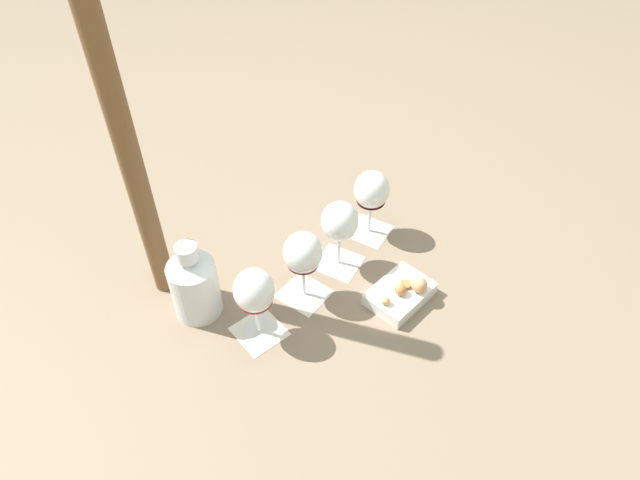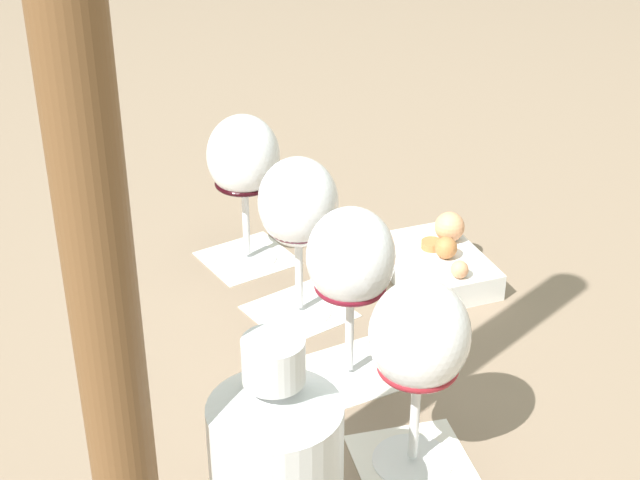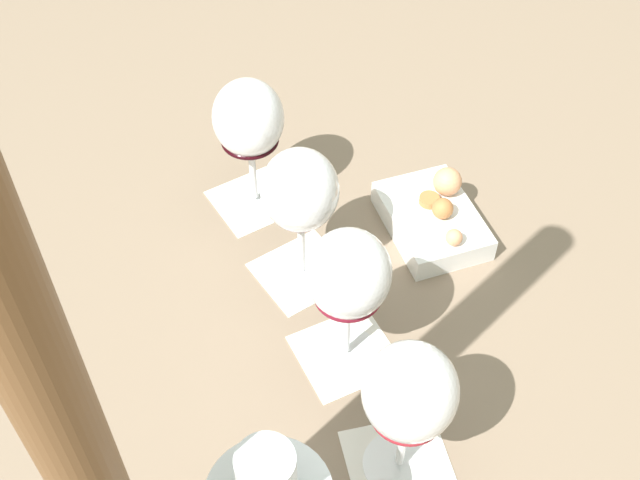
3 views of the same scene
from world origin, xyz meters
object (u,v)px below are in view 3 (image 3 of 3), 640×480
object	(u,v)px
wine_glass_2	(300,196)
wine_glass_0	(409,397)
wine_glass_3	(249,123)
wine_glass_1	(348,279)
snack_dish	(433,217)
umbrella_pole	(42,381)

from	to	relation	value
wine_glass_2	wine_glass_0	bearing A→B (deg)	125.45
wine_glass_2	wine_glass_3	xyz separation A→B (m)	(0.09, -0.10, 0.00)
wine_glass_1	snack_dish	size ratio (longest dim) A/B	1.03
snack_dish	wine_glass_0	bearing A→B (deg)	92.57
wine_glass_3	wine_glass_1	bearing A→B (deg)	128.92
wine_glass_1	wine_glass_2	size ratio (longest dim) A/B	1.00
wine_glass_1	wine_glass_0	bearing A→B (deg)	124.39
wine_glass_1	snack_dish	xyz separation A→B (m)	(-0.06, -0.20, -0.11)
wine_glass_1	wine_glass_2	xyz separation A→B (m)	(0.07, -0.10, -0.00)
snack_dish	umbrella_pole	world-z (taller)	umbrella_pole
umbrella_pole	wine_glass_1	bearing A→B (deg)	-108.83
snack_dish	umbrella_pole	bearing A→B (deg)	71.81
wine_glass_1	wine_glass_2	bearing A→B (deg)	-53.36
wine_glass_1	snack_dish	world-z (taller)	wine_glass_1
snack_dish	wine_glass_1	bearing A→B (deg)	72.74
wine_glass_2	umbrella_pole	distance (m)	0.47
wine_glass_2	umbrella_pole	size ratio (longest dim) A/B	0.24
wine_glass_3	umbrella_pole	distance (m)	0.56
wine_glass_0	wine_glass_1	world-z (taller)	same
wine_glass_1	umbrella_pole	size ratio (longest dim) A/B	0.24
wine_glass_2	umbrella_pole	bearing A→B (deg)	85.96
wine_glass_1	wine_glass_3	size ratio (longest dim) A/B	1.00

